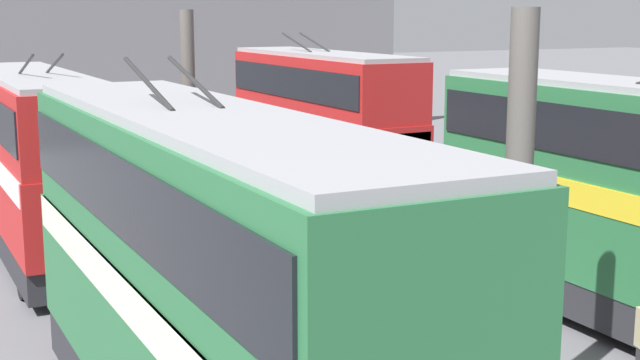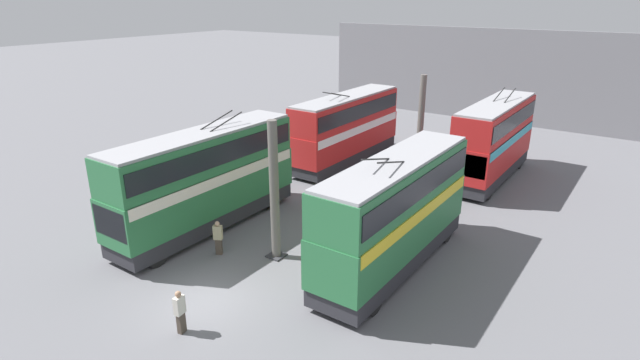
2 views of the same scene
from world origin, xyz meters
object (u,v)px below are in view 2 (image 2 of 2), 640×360
at_px(person_by_left_row, 323,257).
at_px(oil_drum, 315,198).
at_px(bus_left_far, 494,136).
at_px(bus_left_near, 395,208).
at_px(bus_right_near, 205,175).
at_px(person_by_right_row, 218,237).
at_px(person_aisle_foreground, 180,311).
at_px(bus_right_mid, 347,125).

height_order(person_by_left_row, oil_drum, person_by_left_row).
bearing_deg(oil_drum, bus_left_far, -34.11).
bearing_deg(bus_left_near, oil_drum, 61.79).
height_order(bus_right_near, person_by_right_row, bus_right_near).
bearing_deg(bus_left_near, person_aisle_foreground, 154.40).
xyz_separation_m(person_by_right_row, person_aisle_foreground, (-5.03, -3.21, 0.02)).
bearing_deg(bus_left_far, person_aisle_foreground, 169.69).
relative_size(bus_left_far, person_by_right_row, 5.80).
xyz_separation_m(bus_right_near, oil_drum, (5.75, -2.88, -2.59)).
distance_m(bus_left_near, person_by_right_row, 8.52).
xyz_separation_m(bus_right_near, person_by_right_row, (-1.77, -2.57, -2.11)).
distance_m(bus_left_near, bus_right_mid, 15.48).
height_order(person_by_right_row, person_by_left_row, person_by_left_row).
distance_m(person_aisle_foreground, person_by_left_row, 6.58).
height_order(bus_left_near, person_aisle_foreground, bus_left_near).
relative_size(bus_left_far, oil_drum, 11.41).
bearing_deg(bus_left_near, bus_right_mid, 40.07).
bearing_deg(person_by_right_row, bus_right_mid, -18.91).
height_order(bus_left_near, bus_right_near, bus_right_near).
bearing_deg(bus_left_near, person_by_right_row, 116.67).
height_order(bus_right_near, oil_drum, bus_right_near).
bearing_deg(bus_left_far, bus_right_near, 148.43).
bearing_deg(bus_right_mid, person_by_right_row, -170.62).
bearing_deg(bus_right_near, person_by_left_row, -93.91).
relative_size(person_by_right_row, oil_drum, 1.97).
relative_size(bus_left_near, bus_right_near, 0.93).
bearing_deg(bus_right_mid, oil_drum, -160.33).
relative_size(bus_right_near, bus_right_mid, 1.01).
distance_m(bus_left_far, person_aisle_foreground, 23.48).
relative_size(bus_right_near, oil_drum, 12.76).
relative_size(bus_left_far, bus_right_mid, 0.91).
bearing_deg(bus_right_near, person_by_right_row, -124.56).
bearing_deg(bus_right_mid, bus_left_near, -139.93).
distance_m(bus_left_near, bus_left_far, 14.27).
height_order(bus_left_far, person_aisle_foreground, bus_left_far).
distance_m(bus_right_near, oil_drum, 6.93).
xyz_separation_m(bus_left_far, person_by_right_row, (-17.98, 7.39, -2.07)).
bearing_deg(bus_left_near, person_by_left_row, 139.08).
relative_size(person_by_left_row, oil_drum, 1.99).
bearing_deg(person_by_right_row, bus_left_near, -91.62).
relative_size(bus_left_far, person_aisle_foreground, 5.72).
bearing_deg(bus_left_near, bus_right_near, 101.03).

